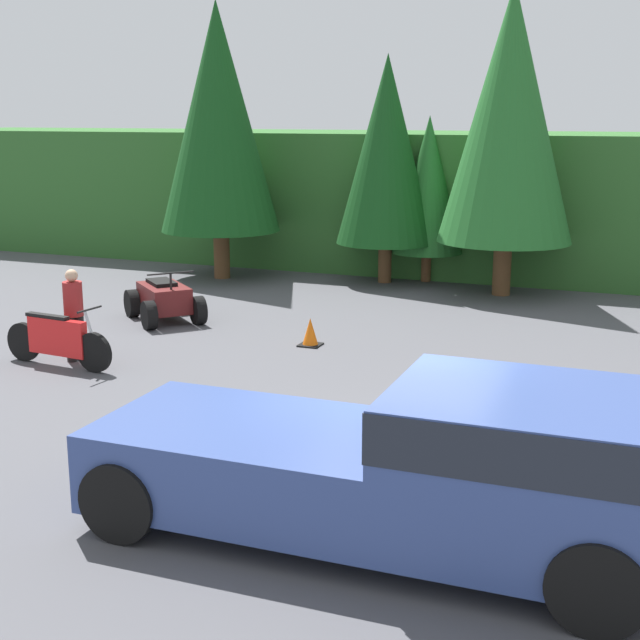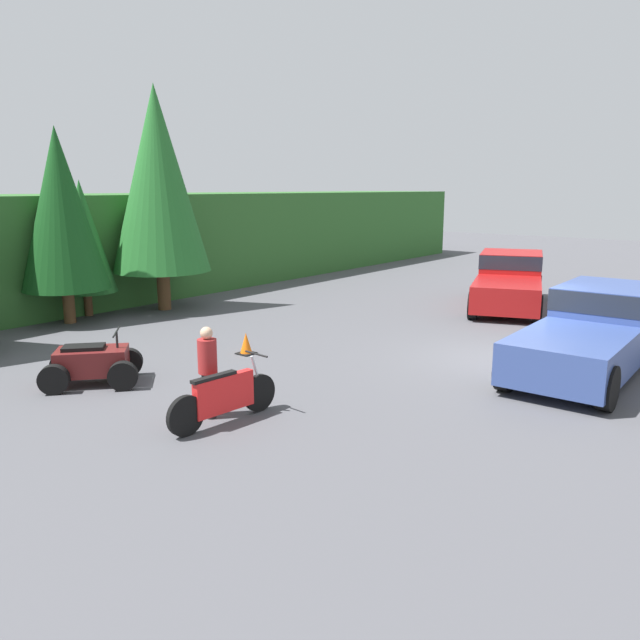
% 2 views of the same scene
% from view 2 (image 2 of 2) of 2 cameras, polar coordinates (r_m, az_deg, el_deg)
% --- Properties ---
extents(ground_plane, '(80.00, 80.00, 0.00)m').
position_cam_2_polar(ground_plane, '(15.81, 16.71, -3.61)').
color(ground_plane, '#4C4C51').
extents(hillside_backdrop, '(44.00, 6.00, 3.87)m').
position_cam_2_polar(hillside_backdrop, '(25.81, -18.34, 6.57)').
color(hillside_backdrop, '#2D6028').
rests_on(hillside_backdrop, ground_plane).
extents(tree_mid_left, '(2.60, 2.60, 5.91)m').
position_cam_2_polar(tree_mid_left, '(20.48, -22.62, 9.32)').
color(tree_mid_left, brown).
rests_on(tree_mid_left, ground_plane).
extents(tree_mid_right, '(1.92, 1.92, 4.37)m').
position_cam_2_polar(tree_mid_right, '(21.50, -20.85, 7.11)').
color(tree_mid_right, brown).
rests_on(tree_mid_right, ground_plane).
extents(tree_right, '(3.27, 3.27, 7.43)m').
position_cam_2_polar(tree_right, '(21.81, -14.59, 12.30)').
color(tree_right, brown).
rests_on(tree_right, ground_plane).
extents(pickup_truck_red, '(6.21, 3.94, 1.80)m').
position_cam_2_polar(pickup_truck_red, '(23.16, 16.93, 3.66)').
color(pickup_truck_red, maroon).
rests_on(pickup_truck_red, ground_plane).
extents(pickup_truck_second, '(5.99, 2.29, 1.80)m').
position_cam_2_polar(pickup_truck_second, '(15.85, 23.97, -0.54)').
color(pickup_truck_second, '#334784').
rests_on(pickup_truck_second, ground_plane).
extents(dirt_bike, '(2.36, 0.60, 1.14)m').
position_cam_2_polar(dirt_bike, '(11.27, -8.75, -6.99)').
color(dirt_bike, black).
rests_on(dirt_bike, ground_plane).
extents(quad_atv, '(2.33, 2.27, 1.15)m').
position_cam_2_polar(quad_atv, '(14.13, -20.10, -3.78)').
color(quad_atv, black).
rests_on(quad_atv, ground_plane).
extents(rider_person, '(0.45, 0.45, 1.69)m').
position_cam_2_polar(rider_person, '(11.48, -10.22, -4.39)').
color(rider_person, black).
rests_on(rider_person, ground_plane).
extents(traffic_cone, '(0.42, 0.42, 0.55)m').
position_cam_2_polar(traffic_cone, '(15.83, -6.78, -2.21)').
color(traffic_cone, black).
rests_on(traffic_cone, ground_plane).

